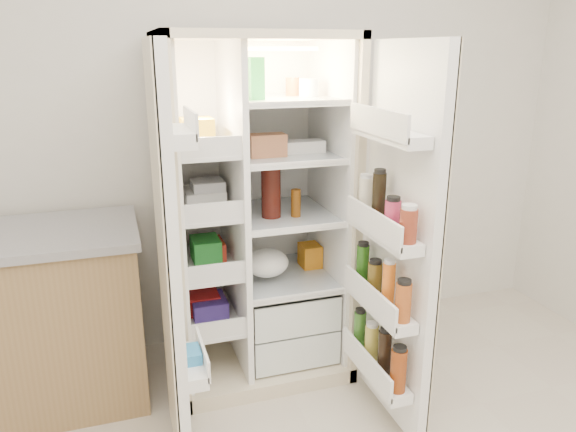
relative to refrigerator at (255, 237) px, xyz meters
name	(u,v)px	position (x,y,z in m)	size (l,w,h in m)	color
wall_back	(251,116)	(0.08, 0.35, 0.61)	(4.00, 0.02, 2.70)	silver
refrigerator	(255,237)	(0.00, 0.00, 0.00)	(0.92, 0.70, 1.80)	beige
freezer_door	(170,262)	(-0.51, -0.60, 0.15)	(0.15, 0.40, 1.72)	white
fridge_door	(396,250)	(0.47, -0.69, 0.12)	(0.17, 0.58, 1.72)	white
kitchen_counter	(13,322)	(-1.23, -0.03, -0.29)	(1.24, 0.66, 0.90)	olive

